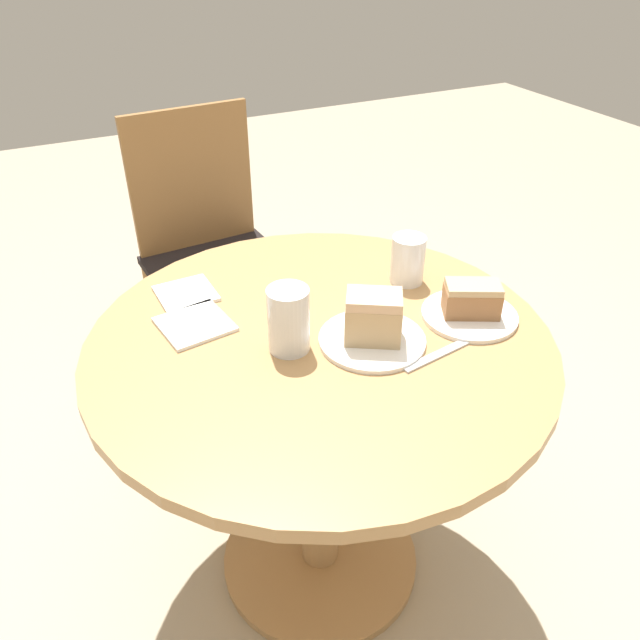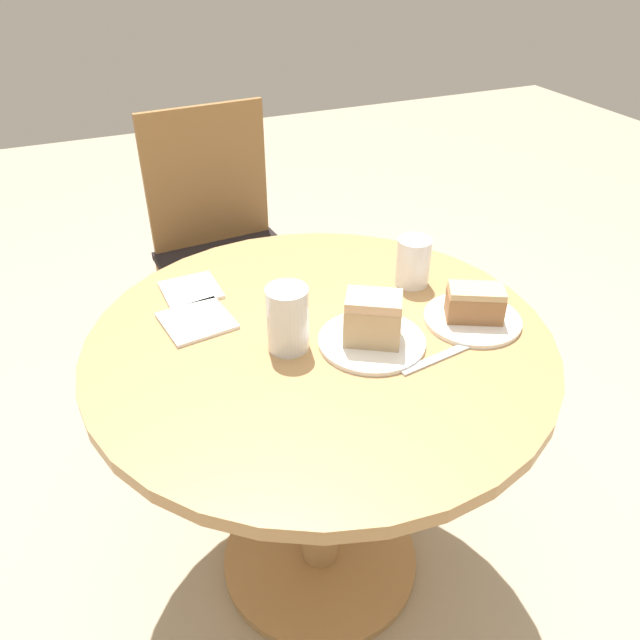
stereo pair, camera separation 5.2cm
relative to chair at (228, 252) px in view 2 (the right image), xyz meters
name	(u,v)px [view 2 (the right image)]	position (x,y,z in m)	size (l,w,h in m)	color
ground_plane	(320,559)	(-0.04, -0.88, -0.50)	(8.00, 8.00, 0.00)	tan
table	(320,405)	(-0.04, -0.88, 0.05)	(0.96, 0.96, 0.74)	tan
chair	(228,252)	(0.00, 0.00, 0.00)	(0.47, 0.51, 0.95)	olive
plate_near	(372,341)	(0.05, -0.95, 0.25)	(0.22, 0.22, 0.01)	white
plate_far	(472,319)	(0.28, -0.96, 0.25)	(0.20, 0.20, 0.01)	white
cake_slice_near	(373,318)	(0.05, -0.95, 0.30)	(0.13, 0.12, 0.10)	tan
cake_slice_far	(475,303)	(0.28, -0.96, 0.29)	(0.13, 0.11, 0.07)	#9E6B42
glass_lemonade	(413,264)	(0.24, -0.77, 0.29)	(0.08, 0.08, 0.11)	silver
glass_water	(288,323)	(-0.11, -0.89, 0.30)	(0.08, 0.08, 0.14)	silver
napkin_stack	(197,321)	(-0.26, -0.73, 0.24)	(0.16, 0.16, 0.01)	white
fork	(436,359)	(0.14, -1.04, 0.24)	(0.17, 0.04, 0.00)	silver
napkin_side	(191,290)	(-0.24, -0.60, 0.24)	(0.13, 0.13, 0.01)	white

